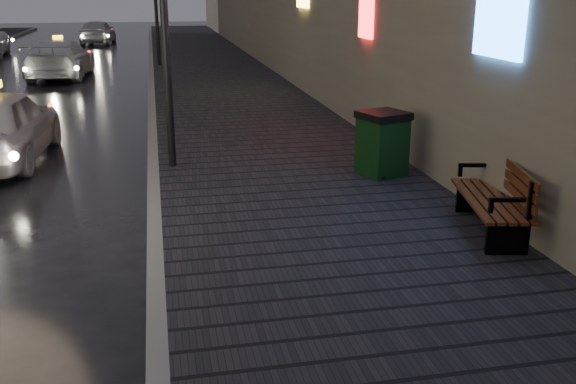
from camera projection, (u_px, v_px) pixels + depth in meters
name	position (u px, v px, depth m)	size (l,w,h in m)	color
sidewalk	(211.00, 68.00, 26.05)	(4.60, 58.00, 0.15)	black
curb	(151.00, 70.00, 25.59)	(0.20, 58.00, 0.15)	slate
bench	(497.00, 197.00, 8.38)	(1.03, 1.94, 0.94)	black
trash_bin	(382.00, 143.00, 10.95)	(0.91, 0.91, 1.10)	black
taxi_mid	(60.00, 59.00, 23.77)	(1.96, 4.83, 1.40)	silver
car_far	(98.00, 32.00, 37.70)	(1.67, 4.15, 1.41)	#A8A7B0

